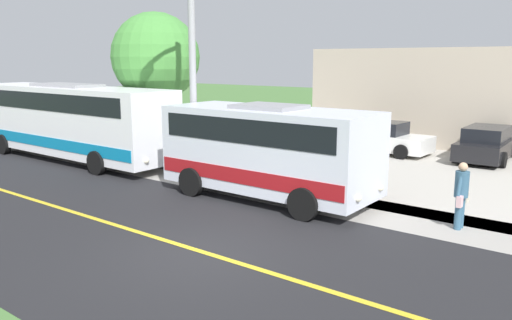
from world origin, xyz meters
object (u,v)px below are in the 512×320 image
at_px(shuttle_bus_front, 269,147).
at_px(parked_car_far, 487,144).
at_px(street_light_pole, 190,53).
at_px(pedestrian_with_bags, 461,193).
at_px(parked_car_near, 380,138).
at_px(tree_curbside, 156,57).
at_px(transit_bus_rear, 69,118).
at_px(commercial_building, 502,95).

xyz_separation_m(shuttle_bus_front, parked_car_far, (-10.49, 3.81, -0.90)).
bearing_deg(shuttle_bus_front, street_light_pole, -95.07).
relative_size(shuttle_bus_front, pedestrian_with_bags, 3.97).
bearing_deg(shuttle_bus_front, parked_car_near, -176.81).
relative_size(street_light_pole, tree_curbside, 1.29).
distance_m(pedestrian_with_bags, parked_car_far, 10.07).
distance_m(shuttle_bus_front, pedestrian_with_bags, 5.61).
height_order(shuttle_bus_front, parked_car_near, shuttle_bus_front).
bearing_deg(transit_bus_rear, commercial_building, 141.72).
height_order(parked_car_near, tree_curbside, tree_curbside).
xyz_separation_m(parked_car_near, commercial_building, (-7.38, 3.43, 1.70)).
height_order(pedestrian_with_bags, parked_car_near, pedestrian_with_bags).
bearing_deg(street_light_pole, tree_curbside, -118.92).
height_order(transit_bus_rear, commercial_building, commercial_building).
xyz_separation_m(street_light_pole, commercial_building, (-16.52, 6.46, -2.05)).
xyz_separation_m(parked_car_near, tree_curbside, (6.62, -7.60, 3.61)).
bearing_deg(transit_bus_rear, parked_car_near, 133.84).
relative_size(shuttle_bus_front, transit_bus_rear, 0.60).
xyz_separation_m(transit_bus_rear, pedestrian_with_bags, (-0.63, 15.98, -0.85)).
bearing_deg(shuttle_bus_front, parked_car_far, 160.04).
distance_m(street_light_pole, commercial_building, 17.86).
bearing_deg(transit_bus_rear, shuttle_bus_front, 90.32).
relative_size(pedestrian_with_bags, commercial_building, 0.10).
bearing_deg(commercial_building, parked_car_near, -24.90).
bearing_deg(parked_car_near, parked_car_far, 103.44).
xyz_separation_m(shuttle_bus_front, pedestrian_with_bags, (-0.57, 5.54, -0.67)).
bearing_deg(commercial_building, street_light_pole, -21.36).
bearing_deg(tree_curbside, street_light_pole, 61.08).
bearing_deg(parked_car_near, transit_bus_rear, -46.16).
height_order(street_light_pole, parked_car_far, street_light_pole).
bearing_deg(shuttle_bus_front, commercial_building, 170.23).
xyz_separation_m(shuttle_bus_front, parked_car_near, (-9.46, -0.53, -0.90)).
xyz_separation_m(street_light_pole, parked_car_far, (-10.18, 7.37, -3.74)).
height_order(pedestrian_with_bags, tree_curbside, tree_curbside).
bearing_deg(transit_bus_rear, street_light_pole, 93.12).
bearing_deg(parked_car_near, commercial_building, 155.10).
bearing_deg(street_light_pole, parked_car_near, 161.63).
relative_size(street_light_pole, parked_car_far, 1.81).
bearing_deg(pedestrian_with_bags, tree_curbside, -99.41).
distance_m(pedestrian_with_bags, commercial_building, 16.54).
bearing_deg(street_light_pole, pedestrian_with_bags, 91.62).
bearing_deg(parked_car_far, tree_curbside, -57.33).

